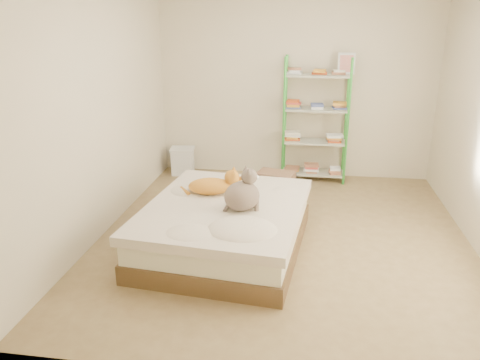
% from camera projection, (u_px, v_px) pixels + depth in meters
% --- Properties ---
extents(room, '(3.81, 4.21, 2.61)m').
position_uv_depth(room, '(287.00, 114.00, 4.50)').
color(room, '#9A8356').
rests_on(room, ground).
extents(bed, '(1.65, 1.98, 0.47)m').
position_uv_depth(bed, '(226.00, 226.00, 4.61)').
color(bed, brown).
rests_on(bed, ground).
extents(orange_cat, '(0.57, 0.37, 0.21)m').
position_uv_depth(orange_cat, '(210.00, 184.00, 4.76)').
color(orange_cat, orange).
rests_on(orange_cat, bed).
extents(grey_cat, '(0.45, 0.42, 0.41)m').
position_uv_depth(grey_cat, '(242.00, 190.00, 4.32)').
color(grey_cat, gray).
rests_on(grey_cat, bed).
extents(shelf_unit, '(0.91, 0.36, 1.74)m').
position_uv_depth(shelf_unit, '(316.00, 121.00, 6.37)').
color(shelf_unit, green).
rests_on(shelf_unit, ground).
extents(cardboard_box, '(0.52, 0.53, 0.37)m').
position_uv_depth(cardboard_box, '(275.00, 185.00, 5.96)').
color(cardboard_box, '#9F7A55').
rests_on(cardboard_box, ground).
extents(white_bin, '(0.37, 0.34, 0.39)m').
position_uv_depth(white_bin, '(183.00, 161.00, 6.81)').
color(white_bin, silver).
rests_on(white_bin, ground).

